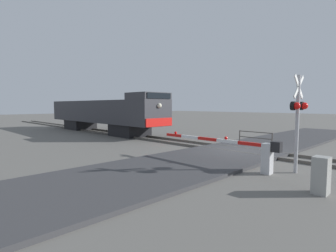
# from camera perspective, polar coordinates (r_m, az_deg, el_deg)

# --- Properties ---
(ground_plane) EXTENTS (160.00, 160.00, 0.00)m
(ground_plane) POSITION_cam_1_polar(r_m,az_deg,el_deg) (15.81, 15.61, -5.46)
(ground_plane) COLOR #605E59
(rail_track_left) EXTENTS (0.08, 80.00, 0.15)m
(rail_track_left) POSITION_cam_1_polar(r_m,az_deg,el_deg) (15.18, 14.25, -5.55)
(rail_track_left) COLOR #59544C
(rail_track_left) RESTS_ON ground_plane
(rail_track_right) EXTENTS (0.08, 80.00, 0.15)m
(rail_track_right) POSITION_cam_1_polar(r_m,az_deg,el_deg) (16.41, 16.88, -4.86)
(rail_track_right) COLOR #59544C
(rail_track_right) RESTS_ON ground_plane
(road_surface) EXTENTS (36.00, 4.94, 0.14)m
(road_surface) POSITION_cam_1_polar(r_m,az_deg,el_deg) (15.79, 15.62, -5.21)
(road_surface) COLOR #38383A
(road_surface) RESTS_ON ground_plane
(locomotive) EXTENTS (2.83, 17.36, 3.70)m
(locomotive) POSITION_cam_1_polar(r_m,az_deg,el_deg) (26.80, -14.07, 2.78)
(locomotive) COLOR black
(locomotive) RESTS_ON ground_plane
(crossing_signal) EXTENTS (1.18, 0.33, 3.90)m
(crossing_signal) POSITION_cam_1_polar(r_m,az_deg,el_deg) (11.46, 26.56, 2.62)
(crossing_signal) COLOR #ADADB2
(crossing_signal) RESTS_ON ground_plane
(crossing_gate) EXTENTS (0.36, 6.18, 1.32)m
(crossing_gate) POSITION_cam_1_polar(r_m,az_deg,el_deg) (11.35, 17.14, -5.13)
(crossing_gate) COLOR silver
(crossing_gate) RESTS_ON ground_plane
(utility_cabinet) EXTENTS (0.48, 0.43, 1.15)m
(utility_cabinet) POSITION_cam_1_polar(r_m,az_deg,el_deg) (9.31, 30.44, -9.28)
(utility_cabinet) COLOR #999993
(utility_cabinet) RESTS_ON ground_plane
(guard_railing) EXTENTS (0.08, 2.41, 0.95)m
(guard_railing) POSITION_cam_1_polar(r_m,az_deg,el_deg) (18.48, 18.51, -2.17)
(guard_railing) COLOR #4C4742
(guard_railing) RESTS_ON ground_plane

